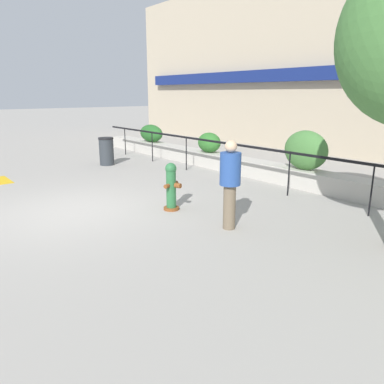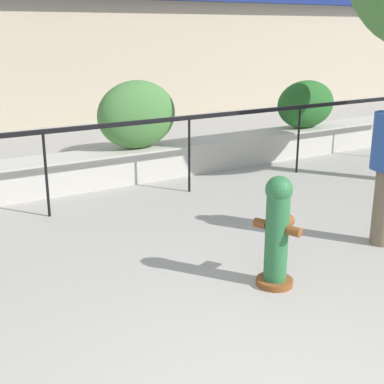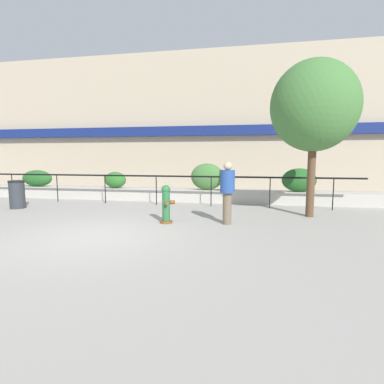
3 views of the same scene
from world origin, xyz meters
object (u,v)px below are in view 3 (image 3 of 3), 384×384
Objects in this scene: hedge_bush_2 at (207,177)px; hedge_bush_3 at (299,180)px; trash_bin at (17,194)px; pedestrian at (227,189)px; fire_hydrant at (166,204)px; hedge_bush_1 at (115,180)px; hedge_bush_0 at (37,178)px; street_tree at (314,106)px.

hedge_bush_2 is 3.62m from hedge_bush_3.
trash_bin is at bearing -164.53° from hedge_bush_3.
fire_hydrant is at bearing -174.35° from pedestrian.
hedge_bush_2 is (4.05, 0.00, 0.19)m from hedge_bush_1.
hedge_bush_2 is 7.15m from trash_bin.
hedge_bush_0 is 3.14m from trash_bin.
trash_bin is at bearing -64.39° from hedge_bush_0.
hedge_bush_2 reaches higher than fire_hydrant.
street_tree is at bearing -34.47° from hedge_bush_2.
hedge_bush_0 is at bearing 180.00° from hedge_bush_2.
hedge_bush_1 is 4.05m from hedge_bush_2.
street_tree is at bearing 2.04° from trash_bin.
hedge_bush_1 is 5.42m from fire_hydrant.
pedestrian reaches higher than hedge_bush_0.
fire_hydrant is at bearing -135.25° from hedge_bush_3.
street_tree reaches higher than hedge_bush_1.
hedge_bush_2 is 4.23m from fire_hydrant.
fire_hydrant is 6.12m from trash_bin.
trash_bin is at bearing 167.31° from fire_hydrant.
hedge_bush_1 is at bearing 129.82° from fire_hydrant.
hedge_bush_3 is 10.56m from trash_bin.
hedge_bush_3 is (11.52, 0.00, 0.08)m from hedge_bush_0.
hedge_bush_0 is 1.36× the size of fire_hydrant.
hedge_bush_0 is 1.46× the size of trash_bin.
hedge_bush_3 is (3.62, 0.00, -0.09)m from hedge_bush_2.
pedestrian is at bearing -122.07° from hedge_bush_3.
fire_hydrant reaches higher than trash_bin.
hedge_bush_1 is at bearing 142.29° from pedestrian.
hedge_bush_1 is 0.88× the size of fire_hydrant.
hedge_bush_1 is 3.78m from trash_bin.
hedge_bush_2 is 1.24× the size of fire_hydrant.
hedge_bush_1 is at bearing 48.32° from trash_bin.
hedge_bush_2 is 4.14m from pedestrian.
hedge_bush_1 is (3.85, 0.00, -0.02)m from hedge_bush_0.
pedestrian is (9.02, -3.99, 0.11)m from hedge_bush_0.
hedge_bush_1 is at bearing 180.00° from hedge_bush_3.
hedge_bush_3 is at bearing 57.93° from pedestrian.
hedge_bush_1 reaches higher than trash_bin.
street_tree reaches higher than pedestrian.
street_tree reaches higher than fire_hydrant.
hedge_bush_1 is 0.72× the size of hedge_bush_2.
hedge_bush_0 is 12.00m from street_tree.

